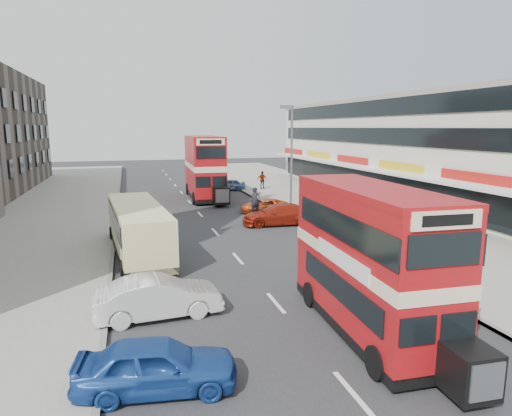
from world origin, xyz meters
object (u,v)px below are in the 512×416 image
object	(u,v)px
coach	(138,228)
car_left_near	(157,365)
bus_second	(205,167)
car_right_c	(229,185)
street_lamp	(291,151)
cyclist	(255,208)
car_right_a	(278,214)
pedestrian_far	(262,180)
car_right_b	(265,206)
car_left_front	(158,297)
pedestrian_near	(340,210)
bus_main	(370,259)

from	to	relation	value
coach	car_left_near	world-z (taller)	coach
bus_second	car_right_c	distance (m)	6.02
street_lamp	cyclist	xyz separation A→B (m)	(-2.96, -0.84, -3.94)
bus_second	car_right_a	xyz separation A→B (m)	(2.84, -12.71, -2.21)
coach	car_left_near	size ratio (longest dim) A/B	2.33
street_lamp	car_left_near	distance (m)	23.71
pedestrian_far	car_right_a	bearing A→B (deg)	-102.78
car_left_near	pedestrian_far	bearing A→B (deg)	-13.35
bus_second	car_right_b	world-z (taller)	bus_second
car_right_c	cyclist	bearing A→B (deg)	0.56
car_right_a	car_right_c	xyz separation A→B (m)	(0.42, 17.21, -0.11)
car_right_a	car_right_b	xyz separation A→B (m)	(0.43, 4.44, -0.18)
car_left_front	car_left_near	bearing A→B (deg)	171.62
car_right_a	car_right_c	world-z (taller)	car_right_a
pedestrian_near	car_left_near	bearing A→B (deg)	54.00
car_right_c	pedestrian_near	distance (m)	18.47
car_left_near	pedestrian_far	size ratio (longest dim) A/B	2.18
car_left_near	car_left_front	xyz separation A→B (m)	(0.35, 4.49, 0.03)
car_right_c	pedestrian_near	xyz separation A→B (m)	(3.74, -18.09, 0.35)
street_lamp	car_right_b	distance (m)	4.73
car_right_c	pedestrian_near	bearing A→B (deg)	17.58
bus_main	car_right_a	xyz separation A→B (m)	(2.42, 15.90, -1.70)
bus_main	pedestrian_far	size ratio (longest dim) A/B	4.55
car_right_a	car_left_front	bearing A→B (deg)	-30.20
cyclist	coach	bearing A→B (deg)	-143.23
car_right_c	pedestrian_far	world-z (taller)	pedestrian_far
car_left_near	pedestrian_near	xyz separation A→B (m)	(13.36, 16.53, 0.26)
pedestrian_near	pedestrian_far	distance (m)	17.45
bus_second	cyclist	world-z (taller)	bus_second
car_right_b	pedestrian_near	distance (m)	6.51
cyclist	bus_second	bearing A→B (deg)	96.85
bus_second	cyclist	distance (m)	10.84
coach	car_left_front	bearing A→B (deg)	-92.32
street_lamp	pedestrian_far	distance (m)	14.12
bus_main	cyclist	world-z (taller)	bus_main
cyclist	car_left_front	bearing A→B (deg)	-120.70
car_left_near	car_right_a	distance (m)	19.69
car_left_near	car_right_b	world-z (taller)	car_left_near
pedestrian_near	pedestrian_far	world-z (taller)	pedestrian_far
bus_second	car_left_near	distance (m)	30.87
pedestrian_near	bus_second	bearing A→B (deg)	-59.79
coach	bus_main	bearing A→B (deg)	-63.76
car_right_c	coach	bearing A→B (deg)	-17.98
car_right_a	pedestrian_far	size ratio (longest dim) A/B	2.66
bus_main	car_right_b	world-z (taller)	bus_main
bus_second	cyclist	bearing A→B (deg)	102.21
bus_second	pedestrian_far	xyz separation A→B (m)	(6.74, 3.86, -1.85)
bus_second	pedestrian_near	xyz separation A→B (m)	(7.00, -13.59, -1.98)
coach	car_left_front	xyz separation A→B (m)	(0.45, -8.17, -0.72)
street_lamp	bus_main	distance (m)	19.63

